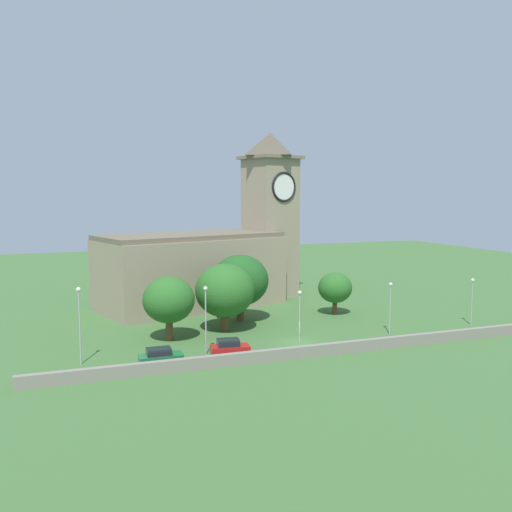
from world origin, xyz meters
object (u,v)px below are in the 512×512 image
Objects in this scene: car_red at (230,348)px; tree_riverside_west at (335,288)px; streetlamp_east_mid at (390,299)px; tree_churchyard at (240,280)px; streetlamp_west_mid at (206,309)px; church at (213,254)px; streetlamp_west_end at (79,314)px; tree_riverside_east at (225,291)px; car_green at (160,357)px; streetlamp_east_end at (472,293)px; tree_by_tower at (169,300)px; streetlamp_central at (300,307)px.

tree_riverside_west reaches higher than car_red.
tree_churchyard is (-14.75, 12.81, 1.20)m from streetlamp_east_mid.
streetlamp_west_mid reaches higher than tree_riverside_west.
streetlamp_west_end is at bearing -129.63° from church.
streetlamp_east_mid is 20.09m from tree_riverside_east.
streetlamp_east_end is at bearing 4.57° from car_green.
car_red is 17.09m from tree_churchyard.
streetlamp_east_end is at bearing -8.75° from tree_by_tower.
streetlamp_west_end is 1.28× the size of streetlamp_east_end.
streetlamp_central is 0.72× the size of tree_riverside_east.
streetlamp_central is (23.68, -0.42, -0.98)m from streetlamp_west_end.
tree_by_tower is at bearing -149.05° from tree_churchyard.
church is 3.83× the size of tree_churchyard.
car_red is 0.51× the size of tree_riverside_east.
streetlamp_central is 16.35m from tree_riverside_west.
tree_riverside_east is at bearing -128.12° from tree_churchyard.
tree_riverside_east reaches higher than car_green.
car_red is 0.72× the size of tree_riverside_west.
car_red is at bearing -104.62° from tree_riverside_east.
car_green is 7.29m from car_red.
church is 8.00× the size of car_red.
car_red is 4.72m from streetlamp_west_mid.
car_red is 15.45m from streetlamp_west_end.
streetlamp_west_mid is (12.55, -1.11, -0.26)m from streetlamp_west_end.
streetlamp_west_end is 11.66m from tree_by_tower.
tree_riverside_west is at bearing -44.64° from church.
car_green is at bearing -151.41° from tree_riverside_west.
streetlamp_west_end is 0.87× the size of tree_churchyard.
tree_riverside_west is (34.72, 11.63, -1.32)m from streetlamp_west_end.
tree_riverside_east is (-3.52, -4.48, -0.42)m from tree_churchyard.
streetlamp_west_mid reaches higher than streetlamp_east_end.
car_red reaches higher than car_green.
tree_riverside_east reaches higher than streetlamp_east_mid.
streetlamp_central is at bearing 14.81° from car_red.
tree_riverside_west is at bearing 139.47° from streetlamp_east_end.
streetlamp_east_mid is 0.75× the size of tree_riverside_east.
streetlamp_west_end is 36.64m from tree_riverside_west.
tree_riverside_west is (27.39, 14.93, 2.88)m from car_green.
streetlamp_west_end is 19.13m from tree_riverside_east.
car_green is at bearing -24.17° from streetlamp_west_end.
car_red is 0.57× the size of tree_by_tower.
streetlamp_central is 12.00m from streetlamp_east_mid.
streetlamp_west_end is at bearing -161.48° from tree_riverside_west.
tree_riverside_east is at bearing 75.38° from car_red.
church is at bearing 77.34° from car_red.
tree_riverside_east is at bearing 24.45° from streetlamp_west_end.
tree_riverside_east reaches higher than tree_riverside_west.
streetlamp_east_end is at bearing -24.37° from tree_churchyard.
tree_riverside_west reaches higher than car_green.
tree_riverside_east is at bearing 126.94° from streetlamp_central.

